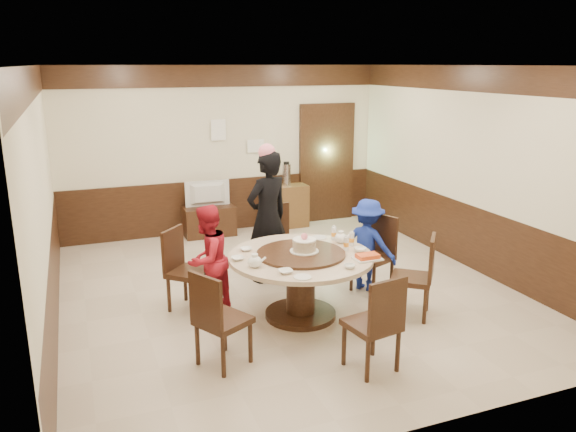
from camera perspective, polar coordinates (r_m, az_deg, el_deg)
name	(u,v)px	position (r m, az deg, el deg)	size (l,w,h in m)	color
room	(288,209)	(6.93, 0.00, 0.67)	(6.00, 6.04, 2.84)	beige
banquet_table	(301,273)	(6.38, 1.30, -5.80)	(1.63, 1.63, 0.78)	black
chair_0	(373,268)	(7.26, 8.63, -5.22)	(0.58, 0.57, 0.97)	black
chair_1	(282,254)	(7.69, -0.61, -3.88)	(0.50, 0.51, 0.97)	black
chair_2	(188,284)	(6.78, -10.10, -6.81)	(0.62, 0.62, 0.97)	black
chair_3	(222,335)	(5.53, -6.73, -11.95)	(0.60, 0.60, 0.97)	black
chair_4	(373,340)	(5.47, 8.58, -12.33)	(0.51, 0.52, 0.97)	black
chair_5	(413,291)	(6.64, 12.55, -7.42)	(0.62, 0.62, 0.97)	black
person_standing	(268,217)	(7.36, -2.09, -0.10)	(0.64, 0.42, 1.75)	black
person_red	(207,260)	(6.54, -8.20, -4.40)	(0.62, 0.49, 1.29)	#B31727
person_blue	(367,245)	(7.23, 8.05, -2.90)	(0.77, 0.44, 1.18)	navy
birthday_cake	(304,245)	(6.30, 1.67, -2.97)	(0.33, 0.33, 0.21)	white
teapot_left	(255,262)	(5.92, -3.39, -4.65)	(0.17, 0.15, 0.13)	white
teapot_right	(341,238)	(6.73, 5.38, -2.24)	(0.17, 0.15, 0.13)	white
bowl_0	(246,249)	(6.45, -4.27, -3.38)	(0.14, 0.14, 0.03)	white
bowl_1	(350,266)	(5.93, 6.28, -5.11)	(0.12, 0.12, 0.04)	white
bowl_2	(285,271)	(5.76, -0.26, -5.65)	(0.15, 0.15, 0.04)	white
bowl_3	(360,250)	(6.46, 7.34, -3.40)	(0.14, 0.14, 0.04)	white
bowl_4	(238,258)	(6.16, -5.12, -4.31)	(0.14, 0.14, 0.03)	white
saucer_near	(303,277)	(5.65, 1.48, -6.23)	(0.18, 0.18, 0.01)	white
saucer_far	(319,238)	(6.91, 3.19, -2.20)	(0.18, 0.18, 0.01)	white
shrimp_platter	(368,257)	(6.21, 8.09, -4.16)	(0.30, 0.20, 0.06)	white
bottle_0	(346,244)	(6.46, 5.93, -2.80)	(0.06, 0.06, 0.16)	white
bottle_1	(352,239)	(6.63, 6.49, -2.35)	(0.06, 0.06, 0.16)	white
bottle_2	(334,233)	(6.83, 4.67, -1.77)	(0.06, 0.06, 0.16)	white
tv_stand	(209,221)	(9.58, -8.00, -0.50)	(0.85, 0.45, 0.50)	black
television	(208,194)	(9.46, -8.11, 2.22)	(0.75, 0.10, 0.43)	#939496
side_cabinet	(285,206)	(9.96, -0.35, 1.01)	(0.80, 0.40, 0.75)	brown
thermos	(286,175)	(9.85, -0.17, 4.21)	(0.15, 0.15, 0.38)	silver
notice_left	(219,130)	(9.55, -7.07, 8.67)	(0.25, 0.00, 0.35)	white
notice_right	(256,146)	(9.76, -3.29, 7.13)	(0.30, 0.00, 0.22)	white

